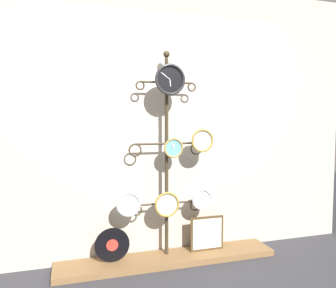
{
  "coord_description": "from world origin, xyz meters",
  "views": [
    {
      "loc": [
        -0.91,
        -2.69,
        1.41
      ],
      "look_at": [
        0.0,
        0.36,
        1.18
      ],
      "focal_mm": 35.0,
      "sensor_mm": 36.0,
      "label": 1
    }
  ],
  "objects": [
    {
      "name": "picture_frame",
      "position": [
        0.43,
        0.38,
        0.24
      ],
      "size": [
        0.36,
        0.02,
        0.36
      ],
      "color": "#4C381E",
      "rests_on": "low_shelf"
    },
    {
      "name": "clock_middle_right",
      "position": [
        0.34,
        0.3,
        1.21
      ],
      "size": [
        0.23,
        0.04,
        0.23
      ],
      "color": "silver"
    },
    {
      "name": "display_stand",
      "position": [
        -0.0,
        0.41,
        0.78
      ],
      "size": [
        0.76,
        0.33,
        2.09
      ],
      "color": "#382D1E",
      "rests_on": "ground_plane"
    },
    {
      "name": "shop_wall",
      "position": [
        0.0,
        0.57,
        1.4
      ],
      "size": [
        4.4,
        0.04,
        2.8
      ],
      "color": "#BCB2A3",
      "rests_on": "ground_plane"
    },
    {
      "name": "clock_bottom_center",
      "position": [
        -0.03,
        0.3,
        0.6
      ],
      "size": [
        0.25,
        0.04,
        0.25
      ],
      "color": "silver"
    },
    {
      "name": "low_shelf",
      "position": [
        0.0,
        0.35,
        0.03
      ],
      "size": [
        2.2,
        0.36,
        0.06
      ],
      "color": "brown",
      "rests_on": "ground_plane"
    },
    {
      "name": "clock_top_center",
      "position": [
        -0.0,
        0.29,
        1.8
      ],
      "size": [
        0.3,
        0.04,
        0.3
      ],
      "color": "black"
    },
    {
      "name": "clock_middle_center",
      "position": [
        0.05,
        0.33,
        1.14
      ],
      "size": [
        0.19,
        0.04,
        0.19
      ],
      "color": "#60A8DB"
    },
    {
      "name": "vinyl_record",
      "position": [
        -0.55,
        0.37,
        0.23
      ],
      "size": [
        0.33,
        0.01,
        0.33
      ],
      "color": "black",
      "rests_on": "low_shelf"
    },
    {
      "name": "clock_bottom_right",
      "position": [
        0.35,
        0.33,
        0.61
      ],
      "size": [
        0.21,
        0.04,
        0.21
      ],
      "color": "silver"
    },
    {
      "name": "ground_plane",
      "position": [
        0.0,
        0.0,
        0.0
      ],
      "size": [
        12.0,
        12.0,
        0.0
      ],
      "primitive_type": "plane",
      "color": "#333338"
    },
    {
      "name": "clock_bottom_left",
      "position": [
        -0.4,
        0.31,
        0.62
      ],
      "size": [
        0.23,
        0.04,
        0.23
      ],
      "color": "silver"
    }
  ]
}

